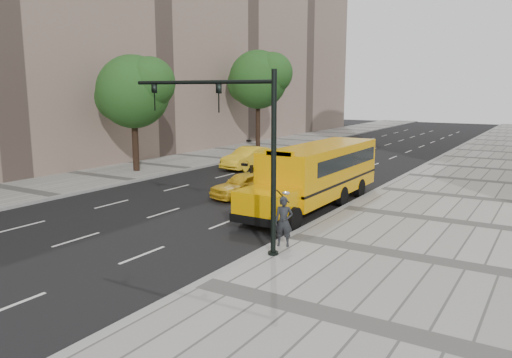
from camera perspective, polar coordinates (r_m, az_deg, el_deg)
The scene contains 12 objects.
ground at distance 27.25m, azimuth -1.85°, elevation -1.98°, with size 140.00×140.00×0.00m, color black.
sidewalk_museum at distance 23.07m, azimuth 23.96°, elevation -4.93°, with size 12.00×140.00×0.15m, color #9A9892.
sidewalk_far at distance 34.45m, azimuth -17.30°, elevation 0.25°, with size 6.00×140.00×0.15m, color #9A9892.
curb_museum at distance 24.52m, azimuth 9.95°, elevation -3.33°, with size 0.30×140.00×0.15m, color gray.
curb_far at distance 32.27m, azimuth -13.79°, elevation -0.23°, with size 0.30×140.00×0.15m, color gray.
tree_b at distance 35.40m, azimuth -13.76°, elevation 9.74°, with size 5.60×4.98×8.09m.
tree_c at distance 48.31m, azimuth 0.33°, elevation 11.35°, with size 6.24×5.54×9.45m.
school_bus at distance 25.12m, azimuth 7.23°, elevation 0.99°, with size 2.96×11.56×3.19m.
taxi_near at distance 26.90m, azimuth -1.31°, elevation -0.64°, with size 1.63×4.04×1.38m, color yellow.
taxi_far at distance 36.68m, azimuth -0.82°, elevation 2.44°, with size 1.68×4.83×1.59m, color yellow.
pedestrian at distance 18.03m, azimuth 3.19°, elevation -4.89°, with size 0.66×0.43×1.82m, color black.
traffic_signal at distance 17.26m, azimuth -2.03°, elevation 4.69°, with size 6.18×0.36×6.40m.
Camera 1 is at (14.72, -22.20, 5.74)m, focal length 35.00 mm.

